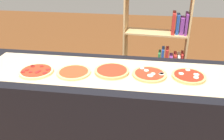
{
  "coord_description": "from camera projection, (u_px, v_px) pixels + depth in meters",
  "views": [
    {
      "loc": [
        0.25,
        -1.72,
        1.79
      ],
      "look_at": [
        0.0,
        0.0,
        0.95
      ],
      "focal_mm": 39.09,
      "sensor_mm": 36.0,
      "label": 1
    }
  ],
  "objects": [
    {
      "name": "parchment_paper",
      "position": [
        112.0,
        72.0,
        1.94
      ],
      "size": [
        2.12,
        0.54,
        0.0
      ],
      "primitive_type": "cube",
      "color": "tan",
      "rests_on": "counter"
    },
    {
      "name": "counter",
      "position": [
        112.0,
        119.0,
        2.14
      ],
      "size": [
        2.5,
        0.72,
        0.93
      ],
      "primitive_type": "cube",
      "color": "black",
      "rests_on": "ground_plane"
    },
    {
      "name": "bookshelf",
      "position": [
        162.0,
        54.0,
        3.03
      ],
      "size": [
        0.78,
        0.32,
        1.38
      ],
      "color": "tan",
      "rests_on": "ground_plane"
    },
    {
      "name": "pizza_pepperoni_0",
      "position": [
        36.0,
        71.0,
        1.92
      ],
      "size": [
        0.27,
        0.27,
        0.03
      ],
      "color": "#E5C17F",
      "rests_on": "parchment_paper"
    },
    {
      "name": "pizza_mozzarella_3",
      "position": [
        150.0,
        74.0,
        1.88
      ],
      "size": [
        0.27,
        0.27,
        0.03
      ],
      "color": "tan",
      "rests_on": "parchment_paper"
    },
    {
      "name": "pizza_plain_2",
      "position": [
        112.0,
        71.0,
        1.92
      ],
      "size": [
        0.27,
        0.27,
        0.02
      ],
      "color": "tan",
      "rests_on": "parchment_paper"
    },
    {
      "name": "pizza_plain_1",
      "position": [
        74.0,
        72.0,
        1.91
      ],
      "size": [
        0.27,
        0.27,
        0.02
      ],
      "color": "#DBB26B",
      "rests_on": "parchment_paper"
    },
    {
      "name": "pizza_mozzarella_4",
      "position": [
        189.0,
        76.0,
        1.85
      ],
      "size": [
        0.25,
        0.25,
        0.03
      ],
      "color": "tan",
      "rests_on": "parchment_paper"
    }
  ]
}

